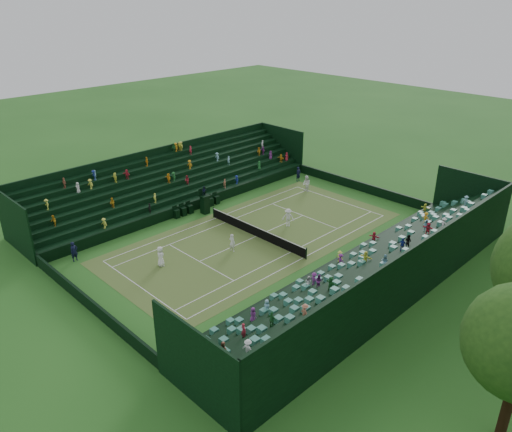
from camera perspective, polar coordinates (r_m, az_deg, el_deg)
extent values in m
plane|color=#27611E|center=(44.20, 0.00, -2.36)|extent=(160.00, 160.00, 0.00)
cube|color=#367B29|center=(44.20, 0.00, -2.36)|extent=(12.97, 26.77, 0.01)
cube|color=black|center=(55.39, 11.79, 3.34)|extent=(17.17, 0.20, 1.00)
cube|color=black|center=(36.12, -18.50, -9.50)|extent=(17.17, 0.20, 1.00)
cube|color=black|center=(39.10, 8.81, -5.65)|extent=(0.20, 31.77, 1.00)
cube|color=black|center=(49.83, -6.87, 1.28)|extent=(0.20, 31.77, 1.00)
cube|color=black|center=(38.85, 9.40, -5.91)|extent=(0.80, 32.00, 1.00)
cube|color=black|center=(38.35, 10.39, -6.03)|extent=(0.80, 32.00, 1.45)
cube|color=black|center=(37.87, 11.40, -6.15)|extent=(0.80, 32.00, 1.90)
cube|color=black|center=(37.39, 12.43, -6.27)|extent=(0.80, 32.00, 2.35)
cube|color=black|center=(36.93, 13.49, -6.40)|extent=(0.80, 32.00, 2.80)
cube|color=black|center=(36.48, 14.58, -6.52)|extent=(0.80, 32.00, 3.25)
cube|color=black|center=(36.04, 15.70, -6.65)|extent=(0.80, 32.00, 3.70)
cube|color=black|center=(35.62, 16.85, -6.78)|extent=(0.80, 32.00, 4.15)
cube|color=black|center=(35.24, 17.62, -6.53)|extent=(0.20, 32.00, 4.90)
cube|color=black|center=(50.20, -7.23, 1.44)|extent=(0.80, 32.00, 1.00)
cube|color=black|center=(50.70, -7.80, 1.92)|extent=(0.80, 32.00, 1.45)
cube|color=black|center=(51.22, -8.36, 2.40)|extent=(0.80, 32.00, 1.90)
cube|color=black|center=(51.75, -8.91, 2.86)|extent=(0.80, 32.00, 2.35)
cube|color=black|center=(52.28, -9.44, 3.31)|extent=(0.80, 32.00, 2.80)
cube|color=black|center=(52.82, -9.97, 3.76)|extent=(0.80, 32.00, 3.25)
cube|color=black|center=(53.37, -10.49, 4.19)|extent=(0.80, 32.00, 3.70)
cube|color=black|center=(53.92, -10.99, 4.61)|extent=(0.80, 32.00, 4.15)
cube|color=black|center=(54.20, -11.32, 5.11)|extent=(0.20, 32.00, 4.90)
cylinder|color=black|center=(47.87, -4.87, 0.42)|extent=(0.10, 0.10, 1.06)
cylinder|color=black|center=(40.51, 5.78, -4.29)|extent=(0.10, 0.10, 1.06)
cube|color=black|center=(43.99, 0.00, -1.83)|extent=(11.57, 0.02, 0.86)
cube|color=white|center=(43.79, 0.00, -1.28)|extent=(11.57, 0.04, 0.07)
cylinder|color=black|center=(28.29, 26.68, -19.30)|extent=(0.50, 0.50, 2.99)
cube|color=black|center=(48.74, -5.85, 1.29)|extent=(0.69, 0.69, 1.78)
cube|color=black|center=(48.38, -5.90, 2.32)|extent=(0.89, 0.89, 0.10)
cube|color=black|center=(48.51, -6.18, 2.81)|extent=(0.08, 0.89, 0.69)
imported|color=black|center=(48.19, -5.93, 2.88)|extent=(0.49, 0.55, 0.92)
cube|color=black|center=(48.26, -9.07, 0.25)|extent=(0.52, 0.52, 0.83)
cube|color=black|center=(48.25, -9.29, 0.90)|extent=(0.06, 0.52, 0.52)
cube|color=black|center=(48.68, -8.31, 0.52)|extent=(0.52, 0.52, 0.83)
cube|color=black|center=(48.67, -8.53, 1.17)|extent=(0.06, 0.52, 0.52)
cube|color=black|center=(49.11, -7.57, 0.79)|extent=(0.52, 0.52, 0.83)
cube|color=black|center=(49.10, -7.79, 1.43)|extent=(0.06, 0.52, 0.52)
cube|color=black|center=(50.12, -5.95, 1.37)|extent=(0.52, 0.52, 0.83)
cube|color=black|center=(50.11, -6.16, 1.99)|extent=(0.06, 0.52, 0.52)
cube|color=black|center=(50.58, -5.24, 1.62)|extent=(0.52, 0.52, 0.83)
cube|color=black|center=(50.57, -5.45, 2.24)|extent=(0.06, 0.52, 0.52)
cube|color=black|center=(51.05, -4.55, 1.86)|extent=(0.52, 0.52, 0.83)
cube|color=black|center=(51.04, -4.76, 2.48)|extent=(0.06, 0.52, 0.52)
imported|color=white|center=(39.98, -10.86, -4.55)|extent=(0.94, 0.75, 1.67)
imported|color=white|center=(41.47, -2.74, -3.06)|extent=(0.63, 0.46, 1.59)
imported|color=white|center=(54.11, 5.79, 3.68)|extent=(1.02, 0.89, 1.79)
imported|color=white|center=(45.88, 3.69, -0.17)|extent=(1.28, 1.18, 1.73)
imported|color=black|center=(57.16, 4.86, 4.80)|extent=(0.44, 0.64, 1.67)
imported|color=black|center=(42.54, -20.07, -3.84)|extent=(0.46, 0.64, 1.66)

